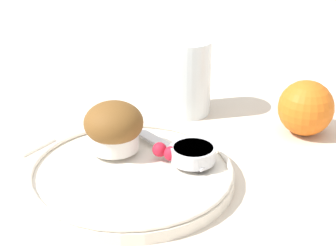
{
  "coord_description": "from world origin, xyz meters",
  "views": [
    {
      "loc": [
        0.38,
        -0.42,
        0.35
      ],
      "look_at": [
        0.03,
        0.06,
        0.06
      ],
      "focal_mm": 60.0,
      "sensor_mm": 36.0,
      "label": 1
    }
  ],
  "objects_px": {
    "butter_knife": "(164,145)",
    "juice_glass": "(187,77)",
    "orange_fruit": "(306,108)",
    "muffin": "(114,127)"
  },
  "relations": [
    {
      "from": "juice_glass",
      "to": "orange_fruit",
      "type": "bearing_deg",
      "value": 11.66
    },
    {
      "from": "muffin",
      "to": "juice_glass",
      "type": "distance_m",
      "value": 0.18
    },
    {
      "from": "butter_knife",
      "to": "orange_fruit",
      "type": "height_order",
      "value": "orange_fruit"
    },
    {
      "from": "butter_knife",
      "to": "juice_glass",
      "type": "relative_size",
      "value": 1.36
    },
    {
      "from": "butter_knife",
      "to": "juice_glass",
      "type": "distance_m",
      "value": 0.15
    },
    {
      "from": "butter_knife",
      "to": "orange_fruit",
      "type": "bearing_deg",
      "value": 71.03
    },
    {
      "from": "muffin",
      "to": "butter_knife",
      "type": "distance_m",
      "value": 0.07
    },
    {
      "from": "muffin",
      "to": "orange_fruit",
      "type": "bearing_deg",
      "value": 53.17
    },
    {
      "from": "butter_knife",
      "to": "orange_fruit",
      "type": "relative_size",
      "value": 1.99
    },
    {
      "from": "juice_glass",
      "to": "butter_knife",
      "type": "bearing_deg",
      "value": -67.2
    }
  ]
}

